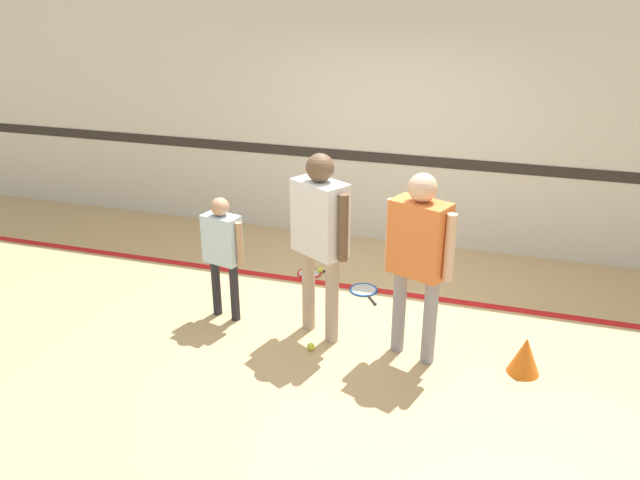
{
  "coord_description": "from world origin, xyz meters",
  "views": [
    {
      "loc": [
        1.27,
        -4.73,
        2.96
      ],
      "look_at": [
        -0.16,
        -0.1,
        0.92
      ],
      "focal_mm": 35.0,
      "sensor_mm": 36.0,
      "label": 1
    }
  ],
  "objects_px": {
    "tennis_ball_by_spare_racket": "(320,270)",
    "person_student_left": "(222,245)",
    "training_cone": "(525,356)",
    "person_instructor": "(320,227)",
    "tennis_ball_near_instructor": "(311,347)",
    "racket_spare_on_floor": "(311,273)",
    "person_student_right": "(419,248)",
    "racket_second_spare": "(364,290)"
  },
  "relations": [
    {
      "from": "tennis_ball_by_spare_racket",
      "to": "person_student_left",
      "type": "bearing_deg",
      "value": -116.03
    },
    {
      "from": "training_cone",
      "to": "person_instructor",
      "type": "bearing_deg",
      "value": 177.09
    },
    {
      "from": "person_student_left",
      "to": "tennis_ball_by_spare_racket",
      "type": "height_order",
      "value": "person_student_left"
    },
    {
      "from": "tennis_ball_near_instructor",
      "to": "training_cone",
      "type": "distance_m",
      "value": 1.76
    },
    {
      "from": "person_instructor",
      "to": "racket_spare_on_floor",
      "type": "relative_size",
      "value": 3.65
    },
    {
      "from": "tennis_ball_by_spare_racket",
      "to": "tennis_ball_near_instructor",
      "type": "bearing_deg",
      "value": -75.84
    },
    {
      "from": "person_instructor",
      "to": "tennis_ball_near_instructor",
      "type": "height_order",
      "value": "person_instructor"
    },
    {
      "from": "person_student_right",
      "to": "person_student_left",
      "type": "bearing_deg",
      "value": 17.05
    },
    {
      "from": "racket_spare_on_floor",
      "to": "tennis_ball_near_instructor",
      "type": "relative_size",
      "value": 6.91
    },
    {
      "from": "person_student_left",
      "to": "person_student_right",
      "type": "xyz_separation_m",
      "value": [
        1.78,
        -0.14,
        0.26
      ]
    },
    {
      "from": "racket_spare_on_floor",
      "to": "racket_second_spare",
      "type": "distance_m",
      "value": 0.69
    },
    {
      "from": "person_student_left",
      "to": "person_instructor",
      "type": "bearing_deg",
      "value": 10.73
    },
    {
      "from": "person_student_right",
      "to": "tennis_ball_near_instructor",
      "type": "distance_m",
      "value": 1.29
    },
    {
      "from": "racket_second_spare",
      "to": "person_student_left",
      "type": "bearing_deg",
      "value": -86.1
    },
    {
      "from": "racket_second_spare",
      "to": "training_cone",
      "type": "bearing_deg",
      "value": 23.16
    },
    {
      "from": "person_instructor",
      "to": "racket_spare_on_floor",
      "type": "bearing_deg",
      "value": 141.96
    },
    {
      "from": "racket_spare_on_floor",
      "to": "tennis_ball_near_instructor",
      "type": "xyz_separation_m",
      "value": [
        0.46,
        -1.43,
        0.02
      ]
    },
    {
      "from": "tennis_ball_by_spare_racket",
      "to": "training_cone",
      "type": "bearing_deg",
      "value": -31.25
    },
    {
      "from": "person_student_left",
      "to": "racket_spare_on_floor",
      "type": "height_order",
      "value": "person_student_left"
    },
    {
      "from": "person_instructor",
      "to": "person_student_right",
      "type": "height_order",
      "value": "person_instructor"
    },
    {
      "from": "racket_second_spare",
      "to": "racket_spare_on_floor",
      "type": "bearing_deg",
      "value": -143.52
    },
    {
      "from": "person_student_left",
      "to": "tennis_ball_near_instructor",
      "type": "distance_m",
      "value": 1.21
    },
    {
      "from": "person_student_left",
      "to": "person_student_right",
      "type": "bearing_deg",
      "value": 8.63
    },
    {
      "from": "person_instructor",
      "to": "person_student_left",
      "type": "bearing_deg",
      "value": -152.19
    },
    {
      "from": "racket_second_spare",
      "to": "person_student_right",
      "type": "bearing_deg",
      "value": -1.29
    },
    {
      "from": "racket_spare_on_floor",
      "to": "training_cone",
      "type": "distance_m",
      "value": 2.53
    },
    {
      "from": "training_cone",
      "to": "racket_spare_on_floor",
      "type": "bearing_deg",
      "value": 150.76
    },
    {
      "from": "person_student_right",
      "to": "tennis_ball_by_spare_racket",
      "type": "relative_size",
      "value": 24.32
    },
    {
      "from": "racket_spare_on_floor",
      "to": "tennis_ball_near_instructor",
      "type": "bearing_deg",
      "value": -104.1
    },
    {
      "from": "racket_second_spare",
      "to": "training_cone",
      "type": "relative_size",
      "value": 1.51
    },
    {
      "from": "tennis_ball_near_instructor",
      "to": "tennis_ball_by_spare_racket",
      "type": "distance_m",
      "value": 1.52
    },
    {
      "from": "person_student_left",
      "to": "racket_spare_on_floor",
      "type": "distance_m",
      "value": 1.4
    },
    {
      "from": "person_student_right",
      "to": "racket_spare_on_floor",
      "type": "bearing_deg",
      "value": -22.18
    },
    {
      "from": "racket_second_spare",
      "to": "person_instructor",
      "type": "bearing_deg",
      "value": -45.77
    },
    {
      "from": "person_instructor",
      "to": "person_student_right",
      "type": "bearing_deg",
      "value": 23.4
    },
    {
      "from": "racket_spare_on_floor",
      "to": "person_student_left",
      "type": "bearing_deg",
      "value": -145.36
    },
    {
      "from": "person_instructor",
      "to": "tennis_ball_by_spare_racket",
      "type": "height_order",
      "value": "person_instructor"
    },
    {
      "from": "person_student_right",
      "to": "tennis_ball_near_instructor",
      "type": "xyz_separation_m",
      "value": [
        -0.84,
        -0.18,
        -0.96
      ]
    },
    {
      "from": "tennis_ball_near_instructor",
      "to": "tennis_ball_by_spare_racket",
      "type": "bearing_deg",
      "value": 104.16
    },
    {
      "from": "racket_second_spare",
      "to": "tennis_ball_near_instructor",
      "type": "xyz_separation_m",
      "value": [
        -0.19,
        -1.2,
        0.02
      ]
    },
    {
      "from": "person_instructor",
      "to": "tennis_ball_near_instructor",
      "type": "bearing_deg",
      "value": -59.02
    },
    {
      "from": "racket_spare_on_floor",
      "to": "tennis_ball_by_spare_racket",
      "type": "xyz_separation_m",
      "value": [
        0.09,
        0.05,
        0.02
      ]
    }
  ]
}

